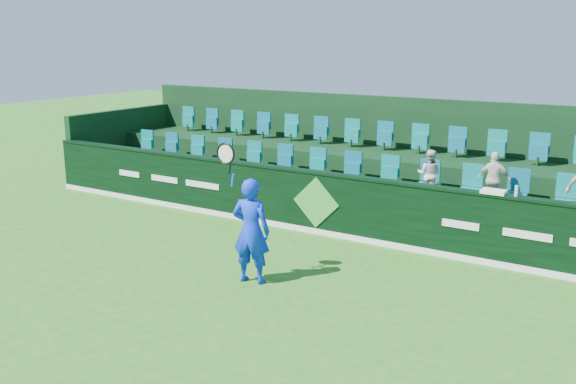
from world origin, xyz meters
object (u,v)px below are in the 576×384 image
Objects in this scene: spectator_middle at (494,180)px; drinks_bottle at (516,191)px; spectator_left at (429,174)px; tennis_player at (251,230)px; towel at (494,192)px.

spectator_middle is 1.32m from drinks_bottle.
spectator_left is 5.30× the size of drinks_bottle.
tennis_player is 2.35× the size of spectator_left.
spectator_middle is (1.34, 0.00, 0.04)m from spectator_left.
towel is (1.62, -1.12, 0.06)m from spectator_left.
towel is at bearing 180.00° from drinks_bottle.
towel is 2.20× the size of drinks_bottle.
spectator_left is at bearing -6.98° from spectator_middle.
spectator_middle reaches higher than towel.
spectator_left reaches higher than towel.
tennis_player reaches higher than spectator_middle.
spectator_left is 1.34m from spectator_middle.
tennis_player reaches higher than towel.
tennis_player is at bearing -136.32° from towel.
tennis_player is 2.18× the size of spectator_middle.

